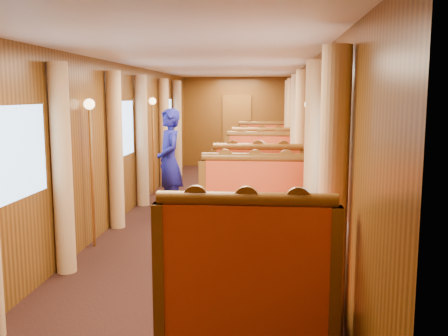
# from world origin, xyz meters

# --- Properties ---
(floor) EXTENTS (3.00, 12.00, 0.01)m
(floor) POSITION_xyz_m (0.00, 0.00, 0.00)
(floor) COLOR black
(floor) RESTS_ON ground
(ceiling) EXTENTS (3.00, 12.00, 0.01)m
(ceiling) POSITION_xyz_m (0.00, 0.00, 2.50)
(ceiling) COLOR silver
(ceiling) RESTS_ON wall_left
(wall_far) EXTENTS (3.00, 0.01, 2.50)m
(wall_far) POSITION_xyz_m (0.00, 6.00, 1.25)
(wall_far) COLOR brown
(wall_far) RESTS_ON floor
(wall_near) EXTENTS (3.00, 0.01, 2.50)m
(wall_near) POSITION_xyz_m (0.00, -6.00, 1.25)
(wall_near) COLOR brown
(wall_near) RESTS_ON floor
(wall_left) EXTENTS (0.01, 12.00, 2.50)m
(wall_left) POSITION_xyz_m (-1.50, 0.00, 1.25)
(wall_left) COLOR brown
(wall_left) RESTS_ON floor
(wall_right) EXTENTS (0.01, 12.00, 2.50)m
(wall_right) POSITION_xyz_m (1.50, 0.00, 1.25)
(wall_right) COLOR brown
(wall_right) RESTS_ON floor
(doorway_far) EXTENTS (0.80, 0.04, 2.00)m
(doorway_far) POSITION_xyz_m (0.00, 5.97, 1.00)
(doorway_far) COLOR brown
(doorway_far) RESTS_ON floor
(table_near) EXTENTS (1.05, 0.72, 0.75)m
(table_near) POSITION_xyz_m (0.75, -3.50, 0.38)
(table_near) COLOR white
(table_near) RESTS_ON floor
(banquette_near_fwd) EXTENTS (1.30, 0.55, 1.34)m
(banquette_near_fwd) POSITION_xyz_m (0.75, -4.51, 0.42)
(banquette_near_fwd) COLOR red
(banquette_near_fwd) RESTS_ON floor
(banquette_near_aft) EXTENTS (1.30, 0.55, 1.34)m
(banquette_near_aft) POSITION_xyz_m (0.75, -2.49, 0.42)
(banquette_near_aft) COLOR red
(banquette_near_aft) RESTS_ON floor
(table_mid) EXTENTS (1.05, 0.72, 0.75)m
(table_mid) POSITION_xyz_m (0.75, 0.00, 0.38)
(table_mid) COLOR white
(table_mid) RESTS_ON floor
(banquette_mid_fwd) EXTENTS (1.30, 0.55, 1.34)m
(banquette_mid_fwd) POSITION_xyz_m (0.75, -1.01, 0.42)
(banquette_mid_fwd) COLOR red
(banquette_mid_fwd) RESTS_ON floor
(banquette_mid_aft) EXTENTS (1.30, 0.55, 1.34)m
(banquette_mid_aft) POSITION_xyz_m (0.75, 1.01, 0.42)
(banquette_mid_aft) COLOR red
(banquette_mid_aft) RESTS_ON floor
(table_far) EXTENTS (1.05, 0.72, 0.75)m
(table_far) POSITION_xyz_m (0.75, 3.50, 0.38)
(table_far) COLOR white
(table_far) RESTS_ON floor
(banquette_far_fwd) EXTENTS (1.30, 0.55, 1.34)m
(banquette_far_fwd) POSITION_xyz_m (0.75, 2.49, 0.42)
(banquette_far_fwd) COLOR red
(banquette_far_fwd) RESTS_ON floor
(banquette_far_aft) EXTENTS (1.30, 0.55, 1.34)m
(banquette_far_aft) POSITION_xyz_m (0.75, 4.51, 0.42)
(banquette_far_aft) COLOR red
(banquette_far_aft) RESTS_ON floor
(tea_tray) EXTENTS (0.40, 0.35, 0.01)m
(tea_tray) POSITION_xyz_m (0.66, -3.59, 0.76)
(tea_tray) COLOR silver
(tea_tray) RESTS_ON table_near
(teapot_left) EXTENTS (0.18, 0.14, 0.14)m
(teapot_left) POSITION_xyz_m (0.60, -3.60, 0.82)
(teapot_left) COLOR silver
(teapot_left) RESTS_ON tea_tray
(teapot_right) EXTENTS (0.15, 0.11, 0.12)m
(teapot_right) POSITION_xyz_m (0.71, -3.66, 0.81)
(teapot_right) COLOR silver
(teapot_right) RESTS_ON tea_tray
(teapot_back) EXTENTS (0.18, 0.15, 0.14)m
(teapot_back) POSITION_xyz_m (0.61, -3.44, 0.82)
(teapot_back) COLOR silver
(teapot_back) RESTS_ON tea_tray
(fruit_plate) EXTENTS (0.23, 0.23, 0.05)m
(fruit_plate) POSITION_xyz_m (1.03, -3.64, 0.77)
(fruit_plate) COLOR white
(fruit_plate) RESTS_ON table_near
(cup_inboard) EXTENTS (0.08, 0.08, 0.26)m
(cup_inboard) POSITION_xyz_m (0.34, -3.40, 0.86)
(cup_inboard) COLOR white
(cup_inboard) RESTS_ON table_near
(cup_outboard) EXTENTS (0.08, 0.08, 0.26)m
(cup_outboard) POSITION_xyz_m (0.49, -3.30, 0.86)
(cup_outboard) COLOR white
(cup_outboard) RESTS_ON table_near
(rose_vase_mid) EXTENTS (0.06, 0.06, 0.36)m
(rose_vase_mid) POSITION_xyz_m (0.78, 0.00, 0.93)
(rose_vase_mid) COLOR silver
(rose_vase_mid) RESTS_ON table_mid
(rose_vase_far) EXTENTS (0.06, 0.06, 0.36)m
(rose_vase_far) POSITION_xyz_m (0.72, 3.53, 0.93)
(rose_vase_far) COLOR silver
(rose_vase_far) RESTS_ON table_far
(window_left_near) EXTENTS (0.01, 1.20, 0.90)m
(window_left_near) POSITION_xyz_m (-1.49, -3.50, 1.45)
(window_left_near) COLOR #84ADE0
(window_left_near) RESTS_ON wall_left
(curtain_left_near_b) EXTENTS (0.22, 0.22, 2.35)m
(curtain_left_near_b) POSITION_xyz_m (-1.38, -2.72, 1.18)
(curtain_left_near_b) COLOR tan
(curtain_left_near_b) RESTS_ON floor
(window_right_near) EXTENTS (0.01, 1.20, 0.90)m
(window_right_near) POSITION_xyz_m (1.49, -3.50, 1.45)
(window_right_near) COLOR #84ADE0
(window_right_near) RESTS_ON wall_right
(curtain_right_near_a) EXTENTS (0.22, 0.22, 2.35)m
(curtain_right_near_a) POSITION_xyz_m (1.38, -4.28, 1.18)
(curtain_right_near_a) COLOR tan
(curtain_right_near_a) RESTS_ON floor
(curtain_right_near_b) EXTENTS (0.22, 0.22, 2.35)m
(curtain_right_near_b) POSITION_xyz_m (1.38, -2.72, 1.18)
(curtain_right_near_b) COLOR tan
(curtain_right_near_b) RESTS_ON floor
(window_left_mid) EXTENTS (0.01, 1.20, 0.90)m
(window_left_mid) POSITION_xyz_m (-1.49, 0.00, 1.45)
(window_left_mid) COLOR #84ADE0
(window_left_mid) RESTS_ON wall_left
(curtain_left_mid_a) EXTENTS (0.22, 0.22, 2.35)m
(curtain_left_mid_a) POSITION_xyz_m (-1.38, -0.78, 1.18)
(curtain_left_mid_a) COLOR tan
(curtain_left_mid_a) RESTS_ON floor
(curtain_left_mid_b) EXTENTS (0.22, 0.22, 2.35)m
(curtain_left_mid_b) POSITION_xyz_m (-1.38, 0.78, 1.18)
(curtain_left_mid_b) COLOR tan
(curtain_left_mid_b) RESTS_ON floor
(window_right_mid) EXTENTS (0.01, 1.20, 0.90)m
(window_right_mid) POSITION_xyz_m (1.49, 0.00, 1.45)
(window_right_mid) COLOR #84ADE0
(window_right_mid) RESTS_ON wall_right
(curtain_right_mid_a) EXTENTS (0.22, 0.22, 2.35)m
(curtain_right_mid_a) POSITION_xyz_m (1.38, -0.78, 1.18)
(curtain_right_mid_a) COLOR tan
(curtain_right_mid_a) RESTS_ON floor
(curtain_right_mid_b) EXTENTS (0.22, 0.22, 2.35)m
(curtain_right_mid_b) POSITION_xyz_m (1.38, 0.78, 1.18)
(curtain_right_mid_b) COLOR tan
(curtain_right_mid_b) RESTS_ON floor
(window_left_far) EXTENTS (0.01, 1.20, 0.90)m
(window_left_far) POSITION_xyz_m (-1.49, 3.50, 1.45)
(window_left_far) COLOR #84ADE0
(window_left_far) RESTS_ON wall_left
(curtain_left_far_a) EXTENTS (0.22, 0.22, 2.35)m
(curtain_left_far_a) POSITION_xyz_m (-1.38, 2.72, 1.18)
(curtain_left_far_a) COLOR tan
(curtain_left_far_a) RESTS_ON floor
(curtain_left_far_b) EXTENTS (0.22, 0.22, 2.35)m
(curtain_left_far_b) POSITION_xyz_m (-1.38, 4.28, 1.18)
(curtain_left_far_b) COLOR tan
(curtain_left_far_b) RESTS_ON floor
(window_right_far) EXTENTS (0.01, 1.20, 0.90)m
(window_right_far) POSITION_xyz_m (1.49, 3.50, 1.45)
(window_right_far) COLOR #84ADE0
(window_right_far) RESTS_ON wall_right
(curtain_right_far_a) EXTENTS (0.22, 0.22, 2.35)m
(curtain_right_far_a) POSITION_xyz_m (1.38, 2.72, 1.18)
(curtain_right_far_a) COLOR tan
(curtain_right_far_a) RESTS_ON floor
(curtain_right_far_b) EXTENTS (0.22, 0.22, 2.35)m
(curtain_right_far_b) POSITION_xyz_m (1.38, 4.28, 1.18)
(curtain_right_far_b) COLOR tan
(curtain_right_far_b) RESTS_ON floor
(sconce_left_fore) EXTENTS (0.14, 0.14, 1.95)m
(sconce_left_fore) POSITION_xyz_m (-1.40, -1.75, 1.38)
(sconce_left_fore) COLOR #BF8C3F
(sconce_left_fore) RESTS_ON floor
(sconce_right_fore) EXTENTS (0.14, 0.14, 1.95)m
(sconce_right_fore) POSITION_xyz_m (1.40, -1.75, 1.38)
(sconce_right_fore) COLOR #BF8C3F
(sconce_right_fore) RESTS_ON floor
(sconce_left_aft) EXTENTS (0.14, 0.14, 1.95)m
(sconce_left_aft) POSITION_xyz_m (-1.40, 1.75, 1.38)
(sconce_left_aft) COLOR #BF8C3F
(sconce_left_aft) RESTS_ON floor
(sconce_right_aft) EXTENTS (0.14, 0.14, 1.95)m
(sconce_right_aft) POSITION_xyz_m (1.40, 1.75, 1.38)
(sconce_right_aft) COLOR #BF8C3F
(sconce_right_aft) RESTS_ON floor
(steward) EXTENTS (0.66, 0.77, 1.78)m
(steward) POSITION_xyz_m (-0.76, 0.17, 0.89)
(steward) COLOR navy
(steward) RESTS_ON floor
(passenger) EXTENTS (0.40, 0.44, 0.76)m
(passenger) POSITION_xyz_m (0.75, 0.79, 0.74)
(passenger) COLOR beige
(passenger) RESTS_ON banquette_mid_aft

